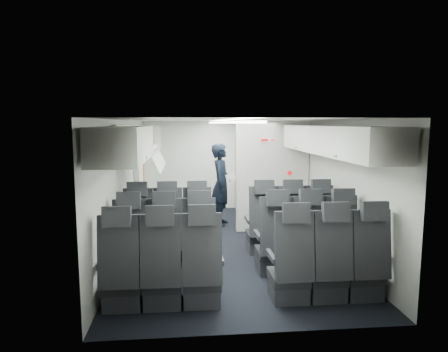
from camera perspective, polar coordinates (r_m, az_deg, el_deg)
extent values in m
cube|color=black|center=(7.07, 0.31, -9.74)|extent=(3.40, 6.00, 0.01)
cube|color=silver|center=(6.75, 0.33, 7.99)|extent=(3.40, 6.00, 0.01)
cube|color=silver|center=(9.80, -1.46, 1.55)|extent=(3.40, 0.01, 2.15)
cube|color=silver|center=(3.92, 4.81, -7.61)|extent=(3.40, 0.01, 2.15)
cube|color=silver|center=(6.87, -13.93, -1.23)|extent=(0.01, 6.00, 2.15)
cube|color=silver|center=(7.20, 13.90, -0.84)|extent=(0.01, 6.00, 2.15)
cube|color=white|center=(6.75, 0.33, 7.65)|extent=(0.25, 5.52, 0.03)
cube|color=#252629|center=(6.57, -11.83, -8.76)|extent=(0.44, 0.46, 0.12)
cube|color=#2D2D33|center=(6.62, -11.80, -10.09)|extent=(0.42, 0.42, 0.22)
cube|color=#252629|center=(6.25, -12.17, -5.36)|extent=(0.44, 0.20, 0.80)
cube|color=#252629|center=(6.12, -12.32, -1.82)|extent=(0.30, 0.12, 0.23)
cube|color=#2D2D33|center=(6.50, -13.87, -6.45)|extent=(0.05, 0.40, 0.06)
cube|color=#2D2D33|center=(6.45, -9.98, -6.45)|extent=(0.05, 0.40, 0.06)
cube|color=#252629|center=(6.54, -7.87, -8.76)|extent=(0.44, 0.46, 0.12)
cube|color=#2D2D33|center=(6.58, -7.84, -10.10)|extent=(0.42, 0.42, 0.22)
cube|color=#252629|center=(6.21, -8.02, -5.34)|extent=(0.44, 0.20, 0.80)
cube|color=#252629|center=(6.09, -8.11, -1.77)|extent=(0.30, 0.12, 0.23)
cube|color=#2D2D33|center=(6.45, -9.89, -6.45)|extent=(0.05, 0.40, 0.06)
cube|color=#2D2D33|center=(6.43, -5.95, -6.42)|extent=(0.05, 0.40, 0.06)
cube|color=#252629|center=(6.53, -3.87, -8.72)|extent=(0.44, 0.46, 0.12)
cube|color=#2D2D33|center=(6.58, -3.86, -10.05)|extent=(0.42, 0.42, 0.22)
cube|color=#252629|center=(6.21, -3.85, -5.29)|extent=(0.44, 0.20, 0.80)
cube|color=#252629|center=(6.08, -3.87, -1.72)|extent=(0.30, 0.12, 0.23)
cube|color=#2D2D33|center=(6.43, -5.86, -6.42)|extent=(0.05, 0.40, 0.06)
cube|color=#2D2D33|center=(6.44, -1.92, -6.36)|extent=(0.05, 0.40, 0.06)
cube|color=#252629|center=(6.64, 5.23, -8.46)|extent=(0.44, 0.46, 0.12)
cube|color=#2D2D33|center=(6.69, 5.22, -9.78)|extent=(0.42, 0.42, 0.22)
cube|color=#252629|center=(6.32, 5.65, -5.08)|extent=(0.44, 0.20, 0.80)
cube|color=#252629|center=(6.20, 5.79, -1.57)|extent=(0.30, 0.12, 0.23)
cube|color=#2D2D33|center=(6.50, 3.40, -6.23)|extent=(0.05, 0.40, 0.06)
cube|color=#2D2D33|center=(6.59, 7.20, -6.11)|extent=(0.05, 0.40, 0.06)
cube|color=#252629|center=(6.74, 9.04, -8.29)|extent=(0.44, 0.46, 0.12)
cube|color=#2D2D33|center=(6.78, 9.01, -9.59)|extent=(0.42, 0.42, 0.22)
cube|color=#252629|center=(6.42, 9.61, -4.95)|extent=(0.44, 0.20, 0.80)
cube|color=#252629|center=(6.30, 9.81, -1.49)|extent=(0.30, 0.12, 0.23)
cube|color=#2D2D33|center=(6.59, 7.29, -6.10)|extent=(0.05, 0.40, 0.06)
cube|color=#2D2D33|center=(6.70, 10.98, -5.96)|extent=(0.05, 0.40, 0.06)
cube|color=#252629|center=(6.86, 12.71, -8.09)|extent=(0.44, 0.46, 0.12)
cube|color=#2D2D33|center=(6.91, 12.67, -9.37)|extent=(0.42, 0.42, 0.22)
cube|color=#252629|center=(6.55, 13.43, -4.80)|extent=(0.44, 0.20, 0.80)
cube|color=#252629|center=(6.43, 13.68, -1.41)|extent=(0.30, 0.12, 0.23)
cube|color=#2D2D33|center=(6.70, 11.06, -5.95)|extent=(0.05, 0.40, 0.06)
cube|color=#2D2D33|center=(6.84, 14.62, -5.79)|extent=(0.05, 0.40, 0.06)
cube|color=#252629|center=(5.72, -12.83, -11.28)|extent=(0.44, 0.46, 0.12)
cube|color=#2D2D33|center=(5.77, -12.79, -12.79)|extent=(0.42, 0.42, 0.22)
cube|color=#252629|center=(5.38, -13.27, -7.49)|extent=(0.44, 0.20, 0.80)
cube|color=#252629|center=(5.24, -13.48, -3.41)|extent=(0.30, 0.12, 0.23)
cube|color=#2D2D33|center=(5.64, -15.20, -8.65)|extent=(0.05, 0.40, 0.06)
cube|color=#2D2D33|center=(5.58, -10.69, -8.68)|extent=(0.05, 0.40, 0.06)
cube|color=#252629|center=(5.68, -8.24, -11.30)|extent=(0.44, 0.46, 0.12)
cube|color=#2D2D33|center=(5.73, -8.21, -12.82)|extent=(0.42, 0.42, 0.22)
cube|color=#252629|center=(5.34, -8.44, -7.49)|extent=(0.44, 0.20, 0.80)
cube|color=#252629|center=(5.20, -8.55, -3.37)|extent=(0.30, 0.12, 0.23)
cube|color=#2D2D33|center=(5.58, -10.59, -8.68)|extent=(0.05, 0.40, 0.06)
cube|color=#2D2D33|center=(5.56, -6.02, -8.66)|extent=(0.05, 0.40, 0.06)
cube|color=#252629|center=(5.67, -3.61, -11.26)|extent=(0.44, 0.46, 0.12)
cube|color=#2D2D33|center=(5.73, -3.59, -12.77)|extent=(0.42, 0.42, 0.22)
cube|color=#252629|center=(5.33, -3.57, -7.44)|extent=(0.44, 0.20, 0.80)
cube|color=#252629|center=(5.20, -3.58, -3.31)|extent=(0.30, 0.12, 0.23)
cube|color=#2D2D33|center=(5.56, -5.91, -8.66)|extent=(0.05, 0.40, 0.06)
cube|color=#2D2D33|center=(5.57, -1.33, -8.58)|extent=(0.05, 0.40, 0.06)
cube|color=#252629|center=(5.80, 6.91, -10.88)|extent=(0.44, 0.46, 0.12)
cube|color=#2D2D33|center=(5.85, 6.89, -12.37)|extent=(0.42, 0.42, 0.22)
cube|color=#252629|center=(5.47, 7.48, -7.12)|extent=(0.44, 0.20, 0.80)
cube|color=#252629|center=(5.33, 7.68, -3.09)|extent=(0.30, 0.12, 0.23)
cube|color=#2D2D33|center=(5.65, 4.82, -8.39)|extent=(0.05, 0.40, 0.06)
cube|color=#2D2D33|center=(5.74, 9.19, -8.20)|extent=(0.05, 0.40, 0.06)
cube|color=#252629|center=(5.91, 11.25, -10.62)|extent=(0.44, 0.46, 0.12)
cube|color=#2D2D33|center=(5.96, 11.21, -12.08)|extent=(0.42, 0.42, 0.22)
cube|color=#252629|center=(5.58, 12.02, -6.91)|extent=(0.44, 0.20, 0.80)
cube|color=#252629|center=(5.45, 12.29, -2.96)|extent=(0.30, 0.12, 0.23)
cube|color=#2D2D33|center=(5.74, 9.29, -8.19)|extent=(0.05, 0.40, 0.06)
cube|color=#2D2D33|center=(5.87, 13.49, -7.96)|extent=(0.05, 0.40, 0.06)
cube|color=#252629|center=(6.05, 15.40, -10.31)|extent=(0.44, 0.46, 0.12)
cube|color=#2D2D33|center=(6.10, 15.35, -11.75)|extent=(0.42, 0.42, 0.22)
cube|color=#252629|center=(5.73, 16.35, -6.67)|extent=(0.44, 0.20, 0.80)
cube|color=#252629|center=(5.60, 16.69, -2.82)|extent=(0.30, 0.12, 0.23)
cube|color=#2D2D33|center=(5.87, 13.58, -7.95)|extent=(0.05, 0.40, 0.06)
cube|color=#2D2D33|center=(6.03, 17.57, -7.69)|extent=(0.05, 0.40, 0.06)
cube|color=#252629|center=(4.88, -14.21, -14.66)|extent=(0.44, 0.46, 0.12)
cube|color=#2D2D33|center=(4.95, -14.14, -16.38)|extent=(0.42, 0.42, 0.22)
cube|color=#252629|center=(4.53, -14.81, -10.43)|extent=(0.44, 0.20, 0.80)
cube|color=#252629|center=(4.37, -15.10, -5.63)|extent=(0.30, 0.12, 0.23)
cube|color=#2D2D33|center=(4.80, -17.02, -11.61)|extent=(0.05, 0.40, 0.06)
cube|color=#2D2D33|center=(4.73, -11.68, -11.71)|extent=(0.05, 0.40, 0.06)
cube|color=#252629|center=(4.84, -8.75, -14.74)|extent=(0.44, 0.46, 0.12)
cube|color=#2D2D33|center=(4.90, -8.71, -16.47)|extent=(0.42, 0.42, 0.22)
cube|color=#252629|center=(4.48, -9.03, -10.47)|extent=(0.44, 0.20, 0.80)
cube|color=#252629|center=(4.32, -9.18, -5.63)|extent=(0.30, 0.12, 0.23)
cube|color=#2D2D33|center=(4.73, -11.56, -11.71)|extent=(0.05, 0.40, 0.06)
cube|color=#2D2D33|center=(4.70, -6.11, -11.71)|extent=(0.05, 0.40, 0.06)
cube|color=#252629|center=(4.83, -3.24, -14.69)|extent=(0.44, 0.46, 0.12)
cube|color=#2D2D33|center=(4.89, -3.22, -16.42)|extent=(0.42, 0.42, 0.22)
cube|color=#252629|center=(4.47, -3.16, -10.41)|extent=(0.44, 0.20, 0.80)
cube|color=#252629|center=(4.32, -3.18, -5.56)|extent=(0.30, 0.12, 0.23)
cube|color=#2D2D33|center=(4.70, -5.98, -11.71)|extent=(0.05, 0.40, 0.06)
cube|color=#2D2D33|center=(4.72, -0.52, -11.60)|extent=(0.05, 0.40, 0.06)
cube|color=#252629|center=(4.98, 9.20, -14.10)|extent=(0.44, 0.46, 0.12)
cube|color=#2D2D33|center=(5.04, 9.16, -15.79)|extent=(0.42, 0.42, 0.22)
cube|color=#252629|center=(4.63, 10.01, -9.89)|extent=(0.44, 0.20, 0.80)
cube|color=#252629|center=(4.48, 10.30, -5.19)|extent=(0.30, 0.12, 0.23)
cube|color=#2D2D33|center=(4.80, 6.77, -11.30)|extent=(0.05, 0.40, 0.06)
cube|color=#2D2D33|center=(4.91, 11.88, -10.98)|extent=(0.05, 0.40, 0.06)
cube|color=#252629|center=(5.10, 14.23, -13.67)|extent=(0.44, 0.46, 0.12)
cube|color=#2D2D33|center=(5.16, 14.17, -15.33)|extent=(0.42, 0.42, 0.22)
cube|color=#252629|center=(4.76, 15.31, -9.54)|extent=(0.44, 0.20, 0.80)
cube|color=#252629|center=(4.62, 15.70, -4.96)|extent=(0.30, 0.12, 0.23)
cube|color=#2D2D33|center=(4.92, 12.00, -10.97)|extent=(0.05, 0.40, 0.06)
cube|color=#2D2D33|center=(5.06, 16.84, -10.59)|extent=(0.05, 0.40, 0.06)
cube|color=#252629|center=(5.27, 18.97, -13.18)|extent=(0.44, 0.46, 0.12)
cube|color=#2D2D33|center=(5.33, 18.89, -14.79)|extent=(0.42, 0.42, 0.22)
cube|color=#252629|center=(4.94, 20.26, -9.13)|extent=(0.44, 0.20, 0.80)
cube|color=#252629|center=(4.80, 20.73, -4.70)|extent=(0.30, 0.12, 0.23)
cube|color=#2D2D33|center=(5.07, 16.94, -10.58)|extent=(0.05, 0.40, 0.06)
cube|color=#2D2D33|center=(5.25, 21.46, -10.15)|extent=(0.05, 0.40, 0.06)
cube|color=silver|center=(4.78, -14.13, 4.47)|extent=(0.52, 1.80, 0.40)
cylinder|color=slate|center=(4.76, -11.09, 2.61)|extent=(0.04, 0.10, 0.04)
cube|color=#9E9E93|center=(6.52, -11.80, 3.54)|extent=(0.52, 1.70, 0.04)
cube|color=silver|center=(6.55, -14.12, 5.24)|extent=(0.06, 1.70, 0.44)
cube|color=silver|center=(5.69, -12.76, 4.97)|extent=(0.52, 0.04, 0.40)
cube|color=silver|center=(7.34, -11.14, 5.55)|extent=(0.52, 0.04, 0.40)
cube|color=silver|center=(6.51, -9.58, 2.62)|extent=(0.21, 1.61, 0.38)
cube|color=silver|center=(5.17, 18.38, 4.53)|extent=(0.52, 1.80, 0.40)
cylinder|color=slate|center=(5.08, 15.72, 2.78)|extent=(0.04, 0.10, 0.04)
cube|color=silver|center=(6.80, 12.41, 5.37)|extent=(0.52, 1.70, 0.40)
cylinder|color=slate|center=(6.74, 10.35, 4.04)|extent=(0.04, 0.10, 0.04)
cube|color=silver|center=(7.77, 6.93, -0.07)|extent=(1.40, 0.12, 2.13)
cube|color=white|center=(7.61, 6.17, 5.11)|extent=(0.24, 0.01, 0.10)
cube|color=red|center=(7.59, 5.82, 5.11)|extent=(0.13, 0.01, 0.04)
cube|color=red|center=(7.62, 6.93, 5.10)|extent=(0.05, 0.01, 0.03)
cylinder|color=white|center=(7.77, 9.35, 0.44)|extent=(0.11, 0.01, 0.11)
cylinder|color=red|center=(7.76, 9.37, 0.43)|extent=(0.09, 0.01, 0.09)
cube|color=#939399|center=(9.65, 4.30, 0.69)|extent=(0.85, 0.50, 1.90)
cube|color=#3F3F42|center=(9.46, 4.54, -2.20)|extent=(0.80, 0.01, 0.02)
cube|color=#3F3F42|center=(9.39, 4.57, 0.81)|extent=(0.80, 0.01, 0.02)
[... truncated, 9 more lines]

